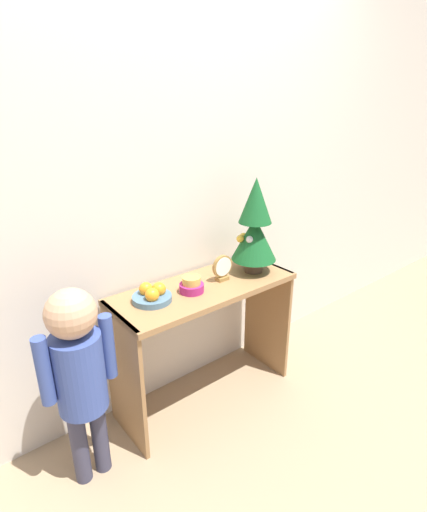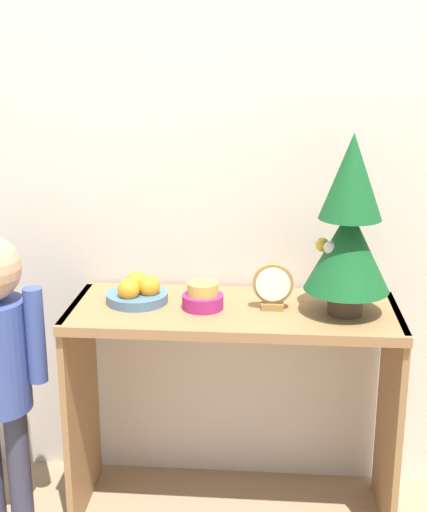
{
  "view_description": "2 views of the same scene",
  "coord_description": "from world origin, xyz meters",
  "px_view_note": "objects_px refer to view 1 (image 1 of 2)",
  "views": [
    {
      "loc": [
        -1.13,
        -1.28,
        1.6
      ],
      "look_at": [
        0.07,
        0.21,
        0.84
      ],
      "focal_mm": 28.0,
      "sensor_mm": 36.0,
      "label": 1
    },
    {
      "loc": [
        0.1,
        -1.81,
        1.45
      ],
      "look_at": [
        -0.06,
        0.2,
        0.86
      ],
      "focal_mm": 50.0,
      "sensor_mm": 36.0,
      "label": 2
    }
  ],
  "objects_px": {
    "singing_bowl": "(192,285)",
    "child_figure": "(79,366)",
    "mini_tree": "(255,227)",
    "fruit_bowl": "(152,295)",
    "desk_clock": "(222,268)"
  },
  "relations": [
    {
      "from": "desk_clock",
      "to": "fruit_bowl",
      "type": "bearing_deg",
      "value": 175.85
    },
    {
      "from": "fruit_bowl",
      "to": "desk_clock",
      "type": "xyz_separation_m",
      "value": [
        0.41,
        -0.03,
        0.04
      ]
    },
    {
      "from": "desk_clock",
      "to": "mini_tree",
      "type": "bearing_deg",
      "value": -4.37
    },
    {
      "from": "singing_bowl",
      "to": "desk_clock",
      "type": "distance_m",
      "value": 0.21
    },
    {
      "from": "mini_tree",
      "to": "child_figure",
      "type": "xyz_separation_m",
      "value": [
        -1.04,
        -0.07,
        -0.37
      ]
    },
    {
      "from": "singing_bowl",
      "to": "child_figure",
      "type": "height_order",
      "value": "child_figure"
    },
    {
      "from": "mini_tree",
      "to": "singing_bowl",
      "type": "distance_m",
      "value": 0.48
    },
    {
      "from": "singing_bowl",
      "to": "child_figure",
      "type": "bearing_deg",
      "value": -173.15
    },
    {
      "from": "singing_bowl",
      "to": "desk_clock",
      "type": "height_order",
      "value": "desk_clock"
    },
    {
      "from": "fruit_bowl",
      "to": "desk_clock",
      "type": "height_order",
      "value": "desk_clock"
    },
    {
      "from": "mini_tree",
      "to": "fruit_bowl",
      "type": "distance_m",
      "value": 0.66
    },
    {
      "from": "child_figure",
      "to": "singing_bowl",
      "type": "bearing_deg",
      "value": 6.85
    },
    {
      "from": "mini_tree",
      "to": "singing_bowl",
      "type": "height_order",
      "value": "mini_tree"
    },
    {
      "from": "child_figure",
      "to": "desk_clock",
      "type": "bearing_deg",
      "value": 5.72
    },
    {
      "from": "mini_tree",
      "to": "child_figure",
      "type": "height_order",
      "value": "mini_tree"
    }
  ]
}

